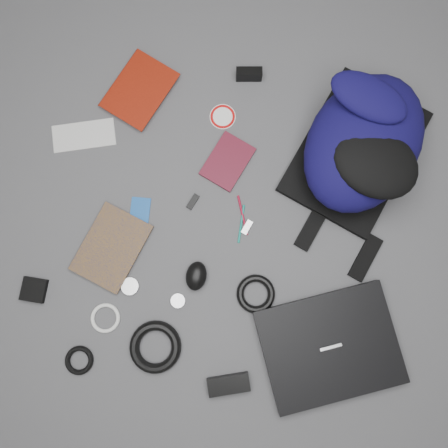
% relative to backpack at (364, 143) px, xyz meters
% --- Properties ---
extents(ground, '(4.00, 4.00, 0.00)m').
position_rel_backpack_xyz_m(ground, '(-0.37, -0.32, -0.11)').
color(ground, '#4F4F51').
rests_on(ground, ground).
extents(backpack, '(0.51, 0.61, 0.22)m').
position_rel_backpack_xyz_m(backpack, '(0.00, 0.00, 0.00)').
color(backpack, '#0B0732').
rests_on(backpack, ground).
extents(laptop, '(0.51, 0.47, 0.04)m').
position_rel_backpack_xyz_m(laptop, '(0.02, -0.63, -0.09)').
color(laptop, black).
rests_on(laptop, ground).
extents(textbook_red, '(0.25, 0.28, 0.03)m').
position_rel_backpack_xyz_m(textbook_red, '(-0.83, 0.10, -0.10)').
color(textbook_red, maroon).
rests_on(textbook_red, ground).
extents(comic_book, '(0.24, 0.28, 0.02)m').
position_rel_backpack_xyz_m(comic_book, '(-0.80, -0.45, -0.10)').
color(comic_book, '#B0760C').
rests_on(comic_book, ground).
extents(envelope, '(0.23, 0.16, 0.00)m').
position_rel_backpack_xyz_m(envelope, '(-0.90, -0.12, -0.11)').
color(envelope, silver).
rests_on(envelope, ground).
extents(dvd_case, '(0.17, 0.20, 0.01)m').
position_rel_backpack_xyz_m(dvd_case, '(-0.41, -0.12, -0.10)').
color(dvd_case, '#470D1A').
rests_on(dvd_case, ground).
extents(compact_camera, '(0.09, 0.05, 0.05)m').
position_rel_backpack_xyz_m(compact_camera, '(-0.39, 0.19, -0.09)').
color(compact_camera, black).
rests_on(compact_camera, ground).
extents(sticker_disc, '(0.10, 0.10, 0.00)m').
position_rel_backpack_xyz_m(sticker_disc, '(-0.45, 0.03, -0.11)').
color(sticker_disc, white).
rests_on(sticker_disc, ground).
extents(pen_teal, '(0.01, 0.13, 0.01)m').
position_rel_backpack_xyz_m(pen_teal, '(-0.32, -0.31, -0.11)').
color(pen_teal, '#0E8171').
rests_on(pen_teal, ground).
extents(pen_red, '(0.06, 0.12, 0.01)m').
position_rel_backpack_xyz_m(pen_red, '(-0.32, -0.28, -0.11)').
color(pen_red, maroon).
rests_on(pen_red, ground).
extents(id_badge, '(0.07, 0.10, 0.00)m').
position_rel_backpack_xyz_m(id_badge, '(-0.65, -0.34, -0.11)').
color(id_badge, '#1551A2').
rests_on(id_badge, ground).
extents(usb_black, '(0.04, 0.06, 0.01)m').
position_rel_backpack_xyz_m(usb_black, '(-0.49, -0.27, -0.10)').
color(usb_black, black).
rests_on(usb_black, ground).
extents(usb_silver, '(0.03, 0.05, 0.01)m').
position_rel_backpack_xyz_m(usb_silver, '(-0.30, -0.32, -0.10)').
color(usb_silver, '#A7A7A9').
rests_on(usb_silver, ground).
extents(mouse, '(0.07, 0.09, 0.05)m').
position_rel_backpack_xyz_m(mouse, '(-0.43, -0.51, -0.09)').
color(mouse, black).
rests_on(mouse, ground).
extents(headphone_left, '(0.07, 0.07, 0.01)m').
position_rel_backpack_xyz_m(headphone_left, '(-0.63, -0.58, -0.10)').
color(headphone_left, '#A7A7A9').
rests_on(headphone_left, ground).
extents(headphone_right, '(0.05, 0.05, 0.01)m').
position_rel_backpack_xyz_m(headphone_right, '(-0.47, -0.59, -0.10)').
color(headphone_right, '#A8A8AB').
rests_on(headphone_right, ground).
extents(cable_coil, '(0.16, 0.16, 0.02)m').
position_rel_backpack_xyz_m(cable_coil, '(-0.23, -0.52, -0.10)').
color(cable_coil, black).
rests_on(cable_coil, ground).
extents(power_brick, '(0.14, 0.10, 0.03)m').
position_rel_backpack_xyz_m(power_brick, '(-0.26, -0.81, -0.09)').
color(power_brick, black).
rests_on(power_brick, ground).
extents(power_cord_coil, '(0.21, 0.21, 0.03)m').
position_rel_backpack_xyz_m(power_cord_coil, '(-0.50, -0.75, -0.09)').
color(power_cord_coil, black).
rests_on(power_cord_coil, ground).
extents(pouch, '(0.08, 0.08, 0.02)m').
position_rel_backpack_xyz_m(pouch, '(-0.92, -0.65, -0.10)').
color(pouch, black).
rests_on(pouch, ground).
extents(earbud_coil, '(0.11, 0.11, 0.02)m').
position_rel_backpack_xyz_m(earbud_coil, '(-0.73, -0.83, -0.10)').
color(earbud_coil, black).
rests_on(earbud_coil, ground).
extents(white_cable_coil, '(0.12, 0.12, 0.01)m').
position_rel_backpack_xyz_m(white_cable_coil, '(-0.68, -0.69, -0.10)').
color(white_cable_coil, white).
rests_on(white_cable_coil, ground).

